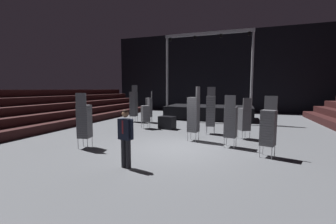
{
  "coord_description": "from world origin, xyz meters",
  "views": [
    {
      "loc": [
        2.4,
        -8.04,
        2.27
      ],
      "look_at": [
        -0.29,
        -0.03,
        1.4
      ],
      "focal_mm": 23.61,
      "sensor_mm": 36.0,
      "label": 1
    }
  ],
  "objects_px": {
    "stage_riser": "(209,111)",
    "chair_stack_mid_centre": "(146,113)",
    "man_with_tie": "(126,135)",
    "chair_stack_rear_left": "(194,114)",
    "chair_stack_mid_right": "(211,111)",
    "chair_stack_front_left": "(231,121)",
    "chair_stack_aisle_left": "(244,119)",
    "chair_stack_rear_centre": "(149,107)",
    "chair_stack_front_right": "(268,127)",
    "equipment_road_case": "(167,123)",
    "chair_stack_rear_right": "(134,104)",
    "chair_stack_mid_left": "(84,121)"
  },
  "relations": [
    {
      "from": "chair_stack_rear_right",
      "to": "man_with_tie",
      "type": "bearing_deg",
      "value": 113.69
    },
    {
      "from": "stage_riser",
      "to": "chair_stack_mid_left",
      "type": "relative_size",
      "value": 3.0
    },
    {
      "from": "man_with_tie",
      "to": "chair_stack_aisle_left",
      "type": "xyz_separation_m",
      "value": [
        3.26,
        5.06,
        -0.02
      ]
    },
    {
      "from": "man_with_tie",
      "to": "chair_stack_aisle_left",
      "type": "height_order",
      "value": "chair_stack_aisle_left"
    },
    {
      "from": "stage_riser",
      "to": "chair_stack_front_left",
      "type": "distance_m",
      "value": 8.59
    },
    {
      "from": "equipment_road_case",
      "to": "chair_stack_aisle_left",
      "type": "bearing_deg",
      "value": -18.07
    },
    {
      "from": "equipment_road_case",
      "to": "chair_stack_mid_right",
      "type": "bearing_deg",
      "value": -14.74
    },
    {
      "from": "chair_stack_mid_centre",
      "to": "chair_stack_rear_right",
      "type": "bearing_deg",
      "value": -1.04
    },
    {
      "from": "equipment_road_case",
      "to": "chair_stack_front_right",
      "type": "bearing_deg",
      "value": -39.06
    },
    {
      "from": "stage_riser",
      "to": "man_with_tie",
      "type": "bearing_deg",
      "value": -93.61
    },
    {
      "from": "chair_stack_front_left",
      "to": "chair_stack_rear_left",
      "type": "bearing_deg",
      "value": 168.38
    },
    {
      "from": "chair_stack_front_left",
      "to": "chair_stack_front_right",
      "type": "height_order",
      "value": "same"
    },
    {
      "from": "chair_stack_front_right",
      "to": "stage_riser",
      "type": "bearing_deg",
      "value": -50.91
    },
    {
      "from": "chair_stack_mid_right",
      "to": "chair_stack_rear_right",
      "type": "relative_size",
      "value": 0.93
    },
    {
      "from": "chair_stack_rear_centre",
      "to": "chair_stack_aisle_left",
      "type": "height_order",
      "value": "chair_stack_rear_centre"
    },
    {
      "from": "chair_stack_aisle_left",
      "to": "equipment_road_case",
      "type": "height_order",
      "value": "chair_stack_aisle_left"
    },
    {
      "from": "man_with_tie",
      "to": "chair_stack_rear_left",
      "type": "relative_size",
      "value": 0.71
    },
    {
      "from": "stage_riser",
      "to": "chair_stack_mid_right",
      "type": "distance_m",
      "value": 6.04
    },
    {
      "from": "chair_stack_mid_centre",
      "to": "chair_stack_rear_centre",
      "type": "height_order",
      "value": "chair_stack_rear_centre"
    },
    {
      "from": "stage_riser",
      "to": "chair_stack_mid_centre",
      "type": "xyz_separation_m",
      "value": [
        -2.87,
        -5.57,
        0.3
      ]
    },
    {
      "from": "chair_stack_front_right",
      "to": "chair_stack_aisle_left",
      "type": "relative_size",
      "value": 1.09
    },
    {
      "from": "chair_stack_mid_centre",
      "to": "stage_riser",
      "type": "bearing_deg",
      "value": -69.61
    },
    {
      "from": "chair_stack_aisle_left",
      "to": "chair_stack_rear_centre",
      "type": "bearing_deg",
      "value": 120.48
    },
    {
      "from": "chair_stack_front_left",
      "to": "chair_stack_rear_right",
      "type": "relative_size",
      "value": 0.8
    },
    {
      "from": "chair_stack_front_right",
      "to": "chair_stack_rear_right",
      "type": "relative_size",
      "value": 0.8
    },
    {
      "from": "chair_stack_rear_left",
      "to": "chair_stack_rear_centre",
      "type": "xyz_separation_m",
      "value": [
        -4.02,
        4.36,
        -0.13
      ]
    },
    {
      "from": "stage_riser",
      "to": "chair_stack_aisle_left",
      "type": "height_order",
      "value": "stage_riser"
    },
    {
      "from": "chair_stack_front_left",
      "to": "chair_stack_aisle_left",
      "type": "height_order",
      "value": "chair_stack_front_left"
    },
    {
      "from": "chair_stack_mid_centre",
      "to": "chair_stack_mid_right",
      "type": "bearing_deg",
      "value": -137.93
    },
    {
      "from": "chair_stack_front_left",
      "to": "chair_stack_rear_left",
      "type": "height_order",
      "value": "chair_stack_rear_left"
    },
    {
      "from": "chair_stack_mid_left",
      "to": "chair_stack_rear_centre",
      "type": "xyz_separation_m",
      "value": [
        -0.28,
        6.89,
        0.0
      ]
    },
    {
      "from": "chair_stack_rear_left",
      "to": "chair_stack_rear_right",
      "type": "height_order",
      "value": "chair_stack_rear_right"
    },
    {
      "from": "chair_stack_mid_right",
      "to": "chair_stack_front_right",
      "type": "bearing_deg",
      "value": 121.32
    },
    {
      "from": "chair_stack_front_right",
      "to": "chair_stack_rear_right",
      "type": "height_order",
      "value": "chair_stack_rear_right"
    },
    {
      "from": "chair_stack_mid_right",
      "to": "chair_stack_aisle_left",
      "type": "relative_size",
      "value": 1.27
    },
    {
      "from": "chair_stack_rear_left",
      "to": "chair_stack_rear_right",
      "type": "distance_m",
      "value": 6.71
    },
    {
      "from": "chair_stack_rear_centre",
      "to": "equipment_road_case",
      "type": "height_order",
      "value": "chair_stack_rear_centre"
    },
    {
      "from": "chair_stack_mid_centre",
      "to": "chair_stack_rear_centre",
      "type": "distance_m",
      "value": 2.35
    },
    {
      "from": "chair_stack_front_left",
      "to": "chair_stack_mid_right",
      "type": "relative_size",
      "value": 0.86
    },
    {
      "from": "man_with_tie",
      "to": "chair_stack_mid_left",
      "type": "bearing_deg",
      "value": -14.72
    },
    {
      "from": "chair_stack_mid_centre",
      "to": "equipment_road_case",
      "type": "xyz_separation_m",
      "value": [
        1.2,
        0.31,
        -0.54
      ]
    },
    {
      "from": "chair_stack_front_left",
      "to": "chair_stack_aisle_left",
      "type": "xyz_separation_m",
      "value": [
        0.52,
        1.71,
        -0.08
      ]
    },
    {
      "from": "chair_stack_mid_right",
      "to": "chair_stack_mid_centre",
      "type": "bearing_deg",
      "value": -9.55
    },
    {
      "from": "chair_stack_rear_left",
      "to": "chair_stack_front_left",
      "type": "bearing_deg",
      "value": -102.04
    },
    {
      "from": "chair_stack_mid_right",
      "to": "equipment_road_case",
      "type": "height_order",
      "value": "chair_stack_mid_right"
    },
    {
      "from": "stage_riser",
      "to": "chair_stack_mid_centre",
      "type": "bearing_deg",
      "value": -117.25
    },
    {
      "from": "chair_stack_front_right",
      "to": "equipment_road_case",
      "type": "relative_size",
      "value": 2.28
    },
    {
      "from": "stage_riser",
      "to": "chair_stack_rear_right",
      "type": "distance_m",
      "value": 5.9
    },
    {
      "from": "chair_stack_rear_centre",
      "to": "equipment_road_case",
      "type": "distance_m",
      "value": 2.82
    },
    {
      "from": "man_with_tie",
      "to": "chair_stack_mid_left",
      "type": "height_order",
      "value": "chair_stack_mid_left"
    }
  ]
}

